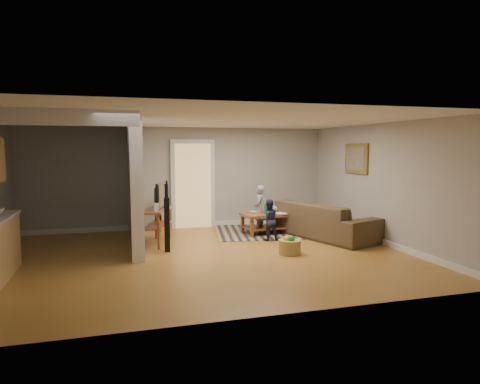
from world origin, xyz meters
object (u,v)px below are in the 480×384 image
child (259,233)px  toddler (268,240)px  speaker_right (160,212)px  coffee_table (269,217)px  sofa (321,236)px  speaker_left (167,225)px  tv_console (157,212)px  toy_basket (290,246)px

child → toddler: 0.87m
speaker_right → toddler: (2.15, -1.75, -0.46)m
coffee_table → speaker_right: 2.64m
sofa → speaker_right: (-3.43, 1.70, 0.46)m
toddler → speaker_left: bearing=12.7°
tv_console → toy_basket: (2.30, -1.56, -0.52)m
tv_console → speaker_right: bearing=101.4°
speaker_left → toddler: size_ratio=1.18×
sofa → toddler: (-1.28, -0.05, 0.00)m
toddler → speaker_right: bearing=-37.4°
coffee_table → tv_console: 2.66m
coffee_table → speaker_right: (-2.43, 1.03, 0.08)m
coffee_table → toddler: size_ratio=1.44×
toy_basket → speaker_right: bearing=125.4°
tv_console → speaker_right: (0.18, 1.44, -0.22)m
tv_console → speaker_right: 1.46m
speaker_left → speaker_right: (0.07, 2.18, -0.07)m
tv_console → speaker_left: speaker_left is taller
coffee_table → child: 0.45m
tv_console → toddler: tv_console is taller
sofa → speaker_right: 3.86m
tv_console → toy_basket: bearing=-15.6°
speaker_right → toddler: speaker_right is taller
toy_basket → toddler: toddler is taller
sofa → toy_basket: 1.85m
tv_console → toy_basket: tv_console is taller
child → toy_basket: bearing=17.3°
speaker_right → tv_console: bearing=-87.4°
tv_console → toy_basket: 2.83m
toy_basket → speaker_left: bearing=159.7°
coffee_table → speaker_left: size_ratio=1.22×
speaker_left → speaker_right: size_ratio=1.15×
speaker_right → toy_basket: bearing=-44.9°
sofa → tv_console: bearing=67.0°
sofa → child: size_ratio=2.38×
speaker_left → child: speaker_left is taller
sofa → speaker_left: 3.57m
speaker_left → child: 2.69m
coffee_table → speaker_left: speaker_left is taller
sofa → toy_basket: (-1.31, -1.30, 0.15)m
speaker_left → child: size_ratio=0.94×
coffee_table → speaker_right: size_ratio=1.40×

